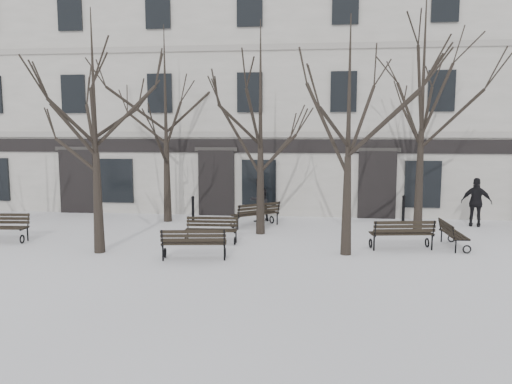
# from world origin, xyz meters

# --- Properties ---
(ground) EXTENTS (100.00, 100.00, 0.00)m
(ground) POSITION_xyz_m (0.00, 0.00, 0.00)
(ground) COLOR white
(ground) RESTS_ON ground
(building) EXTENTS (40.40, 10.20, 11.40)m
(building) POSITION_xyz_m (0.00, 12.96, 5.52)
(building) COLOR beige
(building) RESTS_ON ground
(tree_1) EXTENTS (5.16, 5.16, 7.37)m
(tree_1) POSITION_xyz_m (-5.81, 0.75, 4.60)
(tree_1) COLOR black
(tree_1) RESTS_ON ground
(tree_2) EXTENTS (4.99, 4.99, 7.13)m
(tree_2) POSITION_xyz_m (1.78, 1.36, 4.45)
(tree_2) COLOR black
(tree_2) RESTS_ON ground
(tree_4) EXTENTS (5.57, 5.57, 7.96)m
(tree_4) POSITION_xyz_m (-5.24, 6.21, 4.98)
(tree_4) COLOR black
(tree_4) RESTS_ON ground
(tree_5) EXTENTS (5.34, 5.34, 7.63)m
(tree_5) POSITION_xyz_m (-1.14, 4.13, 4.77)
(tree_5) COLOR black
(tree_5) RESTS_ON ground
(tree_6) EXTENTS (6.24, 6.24, 8.92)m
(tree_6) POSITION_xyz_m (4.65, 5.02, 5.58)
(tree_6) COLOR black
(tree_6) RESTS_ON ground
(bench_1) EXTENTS (1.95, 0.93, 0.95)m
(bench_1) POSITION_xyz_m (-2.68, 0.21, 0.52)
(bench_1) COLOR black
(bench_1) RESTS_ON ground
(bench_2) EXTENTS (2.04, 1.01, 0.99)m
(bench_2) POSITION_xyz_m (3.59, 2.18, 0.54)
(bench_2) COLOR black
(bench_2) RESTS_ON ground
(bench_3) EXTENTS (1.77, 0.71, 0.88)m
(bench_3) POSITION_xyz_m (-2.62, 2.41, 0.48)
(bench_3) COLOR black
(bench_3) RESTS_ON ground
(bench_4) EXTENTS (1.92, 1.74, 0.98)m
(bench_4) POSITION_xyz_m (-1.44, 5.44, 0.53)
(bench_4) COLOR black
(bench_4) RESTS_ON ground
(bench_5) EXTENTS (0.65, 1.70, 0.85)m
(bench_5) POSITION_xyz_m (5.25, 2.67, 0.46)
(bench_5) COLOR black
(bench_5) RESTS_ON ground
(bollard_a) EXTENTS (0.13, 0.13, 1.05)m
(bollard_a) POSITION_xyz_m (-4.23, 6.49, 0.56)
(bollard_a) COLOR black
(bollard_a) RESTS_ON ground
(bollard_b) EXTENTS (0.14, 0.14, 1.12)m
(bollard_b) POSITION_xyz_m (4.51, 7.18, 0.60)
(bollard_b) COLOR black
(bollard_b) RESTS_ON ground
(pedestrian_b) EXTENTS (1.12, 1.12, 1.83)m
(pedestrian_b) POSITION_xyz_m (-1.45, 6.61, 0.00)
(pedestrian_b) COLOR black
(pedestrian_b) RESTS_ON ground
(pedestrian_c) EXTENTS (1.22, 0.80, 1.93)m
(pedestrian_c) POSITION_xyz_m (7.16, 6.47, 0.00)
(pedestrian_c) COLOR black
(pedestrian_c) RESTS_ON ground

